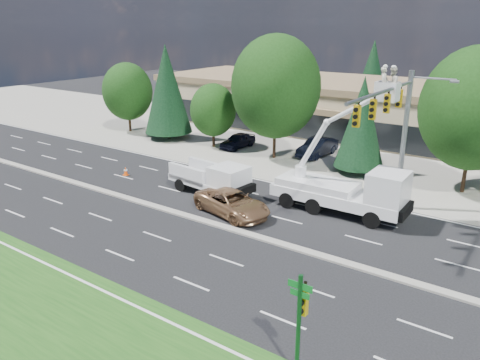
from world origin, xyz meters
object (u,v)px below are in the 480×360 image
Objects in this scene: signal_mast at (396,124)px; bucket_truck at (350,185)px; street_sign_pole at (300,315)px; utility_pickup at (214,182)px; minivan at (232,203)px.

signal_mast is 1.07× the size of bucket_truck.
street_sign_pole is 0.62× the size of utility_pickup.
signal_mast is 12.95m from utility_pickup.
bucket_truck is 7.57m from minivan.
bucket_truck is 1.72× the size of minivan.
street_sign_pole is 14.80m from minivan.
street_sign_pole is 0.42× the size of bucket_truck.
signal_mast reaches higher than utility_pickup.
signal_mast is 11.14m from minivan.
utility_pickup is 3.82m from minivan.
bucket_truck is (9.33, 2.06, 1.04)m from utility_pickup.
utility_pickup reaches higher than minivan.
signal_mast is 2.54× the size of street_sign_pole.
signal_mast reaches higher than minivan.
bucket_truck reaches higher than utility_pickup.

